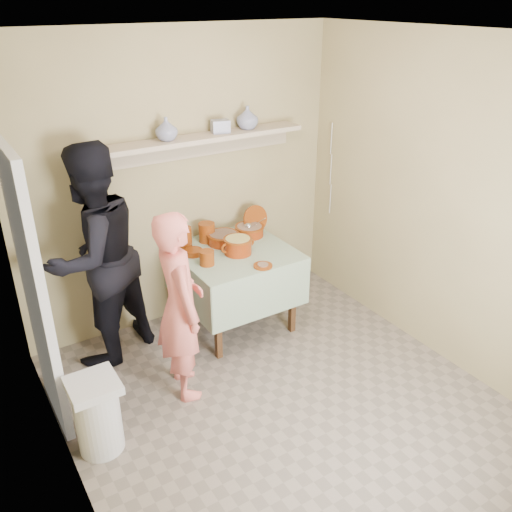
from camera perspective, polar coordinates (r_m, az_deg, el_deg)
ground at (r=4.19m, az=3.85°, el=-16.19°), size 3.50×3.50×0.00m
tile_panel at (r=3.90m, az=-22.22°, el=-3.74°), size 0.06×0.70×2.00m
plate_stack_a at (r=4.82m, az=-7.63°, el=1.91°), size 0.15×0.15×0.20m
plate_stack_b at (r=4.93m, az=-5.20°, el=2.50°), size 0.15×0.15×0.18m
bowl_stack at (r=4.52m, az=-5.19°, el=-0.19°), size 0.13×0.13×0.13m
empty_bowl at (r=4.72m, az=-6.62°, el=0.41°), size 0.16×0.16×0.05m
propped_lid at (r=5.13m, az=-0.07°, el=3.93°), size 0.26×0.09×0.26m
vase_right at (r=4.91m, az=-0.91°, el=14.37°), size 0.25×0.25×0.20m
vase_left at (r=4.56m, az=-9.42°, el=13.06°), size 0.25×0.25×0.19m
ceramic_box at (r=4.78m, az=-3.77°, el=13.46°), size 0.17×0.14×0.11m
person_cook at (r=4.02m, az=-7.99°, el=-5.25°), size 0.44×0.59×1.48m
person_helper at (r=4.48m, az=-16.59°, el=-0.10°), size 1.10×1.00×1.84m
room_shell at (r=3.33m, az=4.67°, el=4.83°), size 3.04×3.54×2.62m
serving_table at (r=4.83m, az=-2.32°, el=-0.67°), size 0.97×0.97×0.76m
cazuela_meat_a at (r=4.89m, az=-3.48°, el=1.96°), size 0.30×0.30×0.10m
cazuela_meat_b at (r=5.04m, az=-0.69°, el=2.77°), size 0.28×0.28×0.10m
ladle at (r=4.99m, az=-0.74°, el=3.17°), size 0.08×0.26×0.19m
cazuela_rice at (r=4.69m, az=-1.92°, el=1.22°), size 0.33×0.25×0.14m
front_plate at (r=4.48m, az=0.73°, el=-1.01°), size 0.16×0.16×0.03m
wall_shelf at (r=4.76m, az=-5.37°, el=12.09°), size 1.80×0.25×0.21m
trash_bin at (r=3.89m, az=-16.33°, el=-15.77°), size 0.32×0.32×0.56m
electrical_cord at (r=5.41m, az=7.88°, el=9.01°), size 0.01×0.05×0.90m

